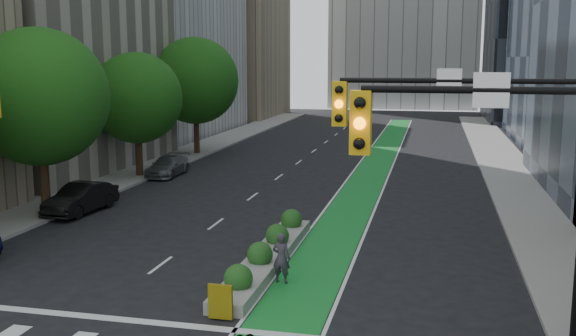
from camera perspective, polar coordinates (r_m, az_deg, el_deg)
The scene contains 14 objects.
sidewalk_left at distance 44.28m, azimuth -12.28°, elevation 0.01°, with size 3.60×90.00×0.15m, color gray.
sidewalk_right at distance 40.45m, azimuth 19.64°, elevation -1.22°, with size 3.60×90.00×0.15m, color gray.
bike_lane_paint at distance 45.25m, azimuth 7.78°, elevation 0.26°, with size 2.20×70.00×0.01m, color #18842E.
building_tan_far at distance 85.06m, azimuth -5.75°, elevation 13.40°, with size 14.00×16.00×26.00m, color tan.
building_dark_end at distance 83.81m, azimuth 22.47°, elevation 13.48°, with size 14.00×18.00×28.00m, color black.
tree_mid at distance 32.01m, azimuth -21.23°, elevation 5.90°, with size 6.40×6.40×8.78m.
tree_midfar at distance 40.71m, azimuth -13.29°, elevation 6.06°, with size 5.60×5.60×7.76m.
tree_far at distance 49.84m, azimuth -8.24°, elevation 7.68°, with size 6.60×6.60×9.00m.
signal_right at distance 15.27m, azimuth 19.45°, elevation -0.24°, with size 5.82×0.51×7.20m.
signal_far_right at distance 10.97m, azimuth 23.63°, elevation -4.48°, with size 4.82×0.51×7.20m.
median_planter at distance 23.31m, azimuth -1.83°, elevation -7.62°, with size 1.20×10.26×1.10m.
cyclist at distance 21.21m, azimuth -0.60°, elevation -8.01°, with size 0.62×0.41×1.71m, color #37333E.
parked_car_left_mid at distance 32.32m, azimuth -17.93°, elevation -2.58°, with size 1.51×4.34×1.43m, color black.
parked_car_left_far at distance 41.37m, azimuth -10.64°, elevation 0.18°, with size 1.74×4.29×1.24m, color #5A5D5F.
Camera 1 is at (6.87, -14.50, 7.26)m, focal length 40.00 mm.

